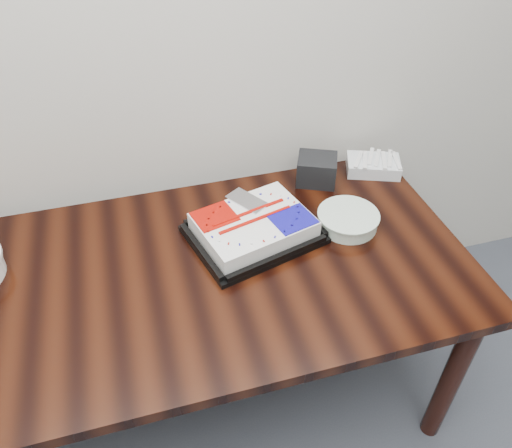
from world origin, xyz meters
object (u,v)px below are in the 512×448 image
object	(u,v)px
cake_tray	(254,228)
table	(193,289)
plate_stack	(348,220)
napkin_box	(317,170)

from	to	relation	value
cake_tray	table	bearing A→B (deg)	-156.28
table	plate_stack	distance (m)	0.58
cake_tray	napkin_box	distance (m)	0.40
plate_stack	napkin_box	size ratio (longest dim) A/B	1.46
table	cake_tray	distance (m)	0.29
table	plate_stack	size ratio (longest dim) A/B	8.41
plate_stack	napkin_box	bearing A→B (deg)	91.79
table	napkin_box	world-z (taller)	napkin_box
table	plate_stack	world-z (taller)	plate_stack
table	napkin_box	distance (m)	0.67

